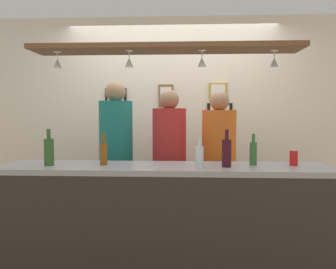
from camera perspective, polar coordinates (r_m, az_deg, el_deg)
ground_plane at (r=3.52m, az=-0.09°, el=-20.71°), size 8.00×8.00×0.00m
back_wall at (r=4.31m, az=0.72°, el=1.62°), size 4.40×0.06×2.60m
bar_counter at (r=2.81m, az=-0.68°, el=-12.18°), size 2.70×0.55×1.01m
overhead_glass_rack at (r=2.95m, az=-0.43°, el=13.79°), size 2.20×0.36×0.04m
hanging_wineglass_far_left at (r=3.09m, az=-17.50°, el=11.07°), size 0.07×0.07×0.13m
hanging_wineglass_left at (r=2.92m, az=-6.33°, el=11.67°), size 0.07×0.07×0.13m
hanging_wineglass_center_left at (r=2.89m, az=5.53°, el=11.74°), size 0.07×0.07×0.13m
hanging_wineglass_center at (r=3.01m, az=16.88°, el=11.28°), size 0.07×0.07×0.13m
person_left_teal_shirt at (r=3.62m, az=-8.43°, el=-2.49°), size 0.34×0.34×1.76m
person_middle_red_shirt at (r=3.56m, az=0.27°, el=-3.45°), size 0.34×0.34×1.68m
person_right_orange_shirt at (r=3.57m, az=8.26°, el=-3.66°), size 0.34×0.34×1.66m
bottle_soda_clear at (r=2.77m, az=5.13°, el=-3.52°), size 0.06×0.06×0.23m
bottle_champagne_green at (r=3.04m, az=-18.77°, el=-2.57°), size 0.08×0.08×0.30m
bottle_beer_amber_tall at (r=2.95m, az=-10.42°, el=-2.98°), size 0.06×0.06×0.26m
bottle_beer_green_import at (r=2.99m, az=13.68°, el=-2.87°), size 0.06×0.06×0.26m
bottle_wine_dark_red at (r=2.83m, az=9.50°, el=-2.86°), size 0.08×0.08×0.30m
drink_can at (r=3.05m, az=19.74°, el=-3.64°), size 0.07×0.07×0.12m
picture_frame_crest at (r=4.27m, az=-0.34°, el=6.39°), size 0.18×0.02×0.26m
picture_frame_upper_small at (r=4.28m, az=8.13°, el=7.13°), size 0.22×0.02×0.18m
picture_frame_caricature at (r=4.35m, az=-8.47°, el=5.24°), size 0.26×0.02×0.34m
picture_frame_lower_pair at (r=4.27m, az=8.40°, el=3.86°), size 0.30×0.02×0.18m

